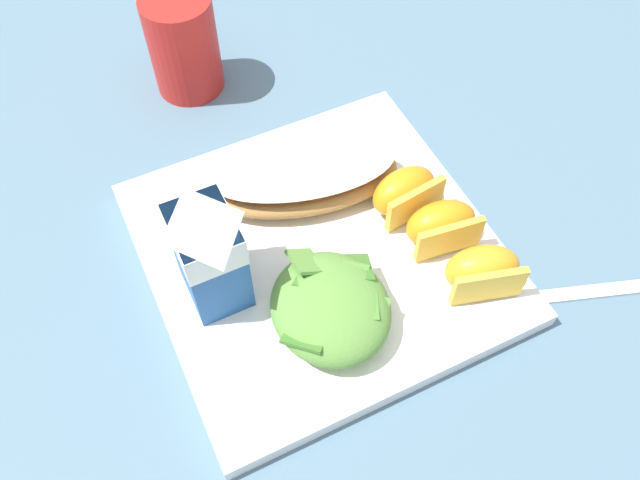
# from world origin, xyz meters

# --- Properties ---
(ground) EXTENTS (3.00, 3.00, 0.00)m
(ground) POSITION_xyz_m (0.00, 0.00, 0.00)
(ground) COLOR slate
(white_plate) EXTENTS (0.28, 0.28, 0.02)m
(white_plate) POSITION_xyz_m (0.00, 0.00, 0.01)
(white_plate) COLOR white
(white_plate) RESTS_ON ground
(cheesy_pizza_bread) EXTENTS (0.12, 0.18, 0.04)m
(cheesy_pizza_bread) POSITION_xyz_m (0.06, -0.01, 0.03)
(cheesy_pizza_bread) COLOR #B77F42
(cheesy_pizza_bread) RESTS_ON white_plate
(green_salad_pile) EXTENTS (0.10, 0.10, 0.04)m
(green_salad_pile) POSITION_xyz_m (-0.07, 0.02, 0.04)
(green_salad_pile) COLOR #5B8E3D
(green_salad_pile) RESTS_ON white_plate
(milk_carton) EXTENTS (0.06, 0.05, 0.11)m
(milk_carton) POSITION_xyz_m (-0.00, 0.09, 0.08)
(milk_carton) COLOR #23569E
(milk_carton) RESTS_ON white_plate
(orange_wedge_front) EXTENTS (0.05, 0.07, 0.04)m
(orange_wedge_front) POSITION_xyz_m (-0.09, -0.10, 0.04)
(orange_wedge_front) COLOR orange
(orange_wedge_front) RESTS_ON white_plate
(orange_wedge_middle) EXTENTS (0.04, 0.06, 0.04)m
(orange_wedge_middle) POSITION_xyz_m (-0.04, -0.09, 0.04)
(orange_wedge_middle) COLOR orange
(orange_wedge_middle) RESTS_ON white_plate
(orange_wedge_rear) EXTENTS (0.04, 0.06, 0.04)m
(orange_wedge_rear) POSITION_xyz_m (0.01, -0.08, 0.04)
(orange_wedge_rear) COLOR orange
(orange_wedge_rear) RESTS_ON white_plate
(metal_fork) EXTENTS (0.08, 0.18, 0.01)m
(metal_fork) POSITION_xyz_m (-0.12, -0.15, 0.00)
(metal_fork) COLOR silver
(metal_fork) RESTS_ON ground
(drinking_red_cup) EXTENTS (0.07, 0.07, 0.10)m
(drinking_red_cup) POSITION_xyz_m (0.25, 0.03, 0.05)
(drinking_red_cup) COLOR red
(drinking_red_cup) RESTS_ON ground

